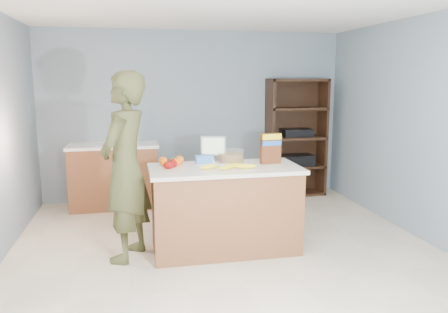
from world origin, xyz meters
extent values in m
cube|color=beige|center=(0.00, 0.00, 0.00)|extent=(4.50, 5.00, 0.02)
cube|color=slate|center=(0.00, 2.50, 1.25)|extent=(4.50, 0.02, 2.50)
cube|color=slate|center=(0.00, -2.50, 1.25)|extent=(4.50, 0.02, 2.50)
cube|color=slate|center=(2.25, 0.00, 1.25)|extent=(0.02, 5.00, 2.50)
cube|color=white|center=(0.00, 0.00, 2.50)|extent=(4.50, 5.00, 0.02)
cube|color=brown|center=(0.00, 0.30, 0.43)|extent=(1.50, 0.70, 0.86)
cube|color=silver|center=(0.00, 0.30, 0.88)|extent=(1.56, 0.76, 0.04)
cube|color=black|center=(0.00, 0.30, 0.05)|extent=(1.46, 0.66, 0.10)
cube|color=brown|center=(-1.20, 2.20, 0.43)|extent=(1.20, 0.60, 0.86)
cube|color=white|center=(-1.20, 2.20, 0.88)|extent=(1.24, 0.62, 0.04)
cube|color=black|center=(1.55, 2.48, 0.90)|extent=(0.90, 0.04, 1.80)
cube|color=black|center=(1.12, 2.30, 0.90)|extent=(0.04, 0.40, 1.80)
cube|color=black|center=(1.98, 2.30, 0.90)|extent=(0.04, 0.40, 1.80)
cube|color=black|center=(1.55, 2.30, 0.02)|extent=(0.90, 0.40, 0.04)
cube|color=black|center=(1.55, 2.30, 0.45)|extent=(0.90, 0.40, 0.04)
cube|color=black|center=(1.55, 2.30, 0.90)|extent=(0.90, 0.40, 0.04)
cube|color=black|center=(1.55, 2.30, 1.35)|extent=(0.90, 0.40, 0.04)
cube|color=black|center=(1.55, 2.30, 1.78)|extent=(0.90, 0.40, 0.04)
cube|color=black|center=(1.55, 2.30, 0.55)|extent=(0.55, 0.32, 0.16)
cube|color=black|center=(1.55, 2.30, 0.98)|extent=(0.45, 0.30, 0.12)
imported|color=#404021|center=(-1.01, 0.29, 0.94)|extent=(0.69, 0.81, 1.88)
cube|color=tan|center=(-0.92, 2.13, 1.01)|extent=(0.12, 0.10, 0.22)
cylinder|color=black|center=(-0.96, 2.13, 1.17)|extent=(0.02, 0.02, 0.09)
cylinder|color=black|center=(-0.94, 2.13, 1.17)|extent=(0.02, 0.02, 0.09)
cylinder|color=black|center=(-0.92, 2.13, 1.17)|extent=(0.02, 0.02, 0.09)
cylinder|color=black|center=(-0.90, 2.13, 1.17)|extent=(0.02, 0.02, 0.09)
cylinder|color=black|center=(-0.88, 2.13, 1.17)|extent=(0.02, 0.02, 0.09)
cube|color=white|center=(-0.16, 0.42, 0.90)|extent=(0.24, 0.17, 0.00)
cube|color=white|center=(0.07, 0.37, 0.90)|extent=(0.25, 0.21, 0.00)
ellipsoid|color=yellow|center=(-0.18, 0.22, 0.92)|extent=(0.22, 0.12, 0.05)
ellipsoid|color=yellow|center=(-0.01, 0.16, 0.92)|extent=(0.21, 0.16, 0.05)
ellipsoid|color=yellow|center=(0.08, 0.23, 0.92)|extent=(0.22, 0.09, 0.05)
ellipsoid|color=yellow|center=(0.19, 0.17, 0.92)|extent=(0.22, 0.09, 0.05)
sphere|color=maroon|center=(-0.52, 0.44, 0.94)|extent=(0.08, 0.08, 0.08)
sphere|color=maroon|center=(-0.52, 0.38, 0.94)|extent=(0.08, 0.08, 0.08)
sphere|color=maroon|center=(-0.57, 0.31, 0.94)|extent=(0.08, 0.08, 0.08)
sphere|color=maroon|center=(-0.59, 0.32, 0.94)|extent=(0.08, 0.08, 0.08)
sphere|color=#E75B0E|center=(-0.62, 0.46, 0.94)|extent=(0.08, 0.08, 0.08)
sphere|color=#E75B0E|center=(-0.61, 0.55, 0.94)|extent=(0.08, 0.08, 0.08)
sphere|color=#E75B0E|center=(-0.52, 0.46, 0.94)|extent=(0.08, 0.08, 0.08)
sphere|color=#E75B0E|center=(-0.44, 0.57, 0.94)|extent=(0.08, 0.08, 0.08)
sphere|color=#E75B0E|center=(-0.62, 0.57, 0.94)|extent=(0.08, 0.08, 0.08)
sphere|color=#E75B0E|center=(-0.48, 0.46, 0.94)|extent=(0.08, 0.08, 0.08)
sphere|color=#E75B0E|center=(-0.43, 0.61, 0.94)|extent=(0.08, 0.08, 0.08)
cube|color=blue|center=(-0.18, 0.56, 0.94)|extent=(0.18, 0.12, 0.08)
cylinder|color=#267219|center=(0.12, 0.57, 0.95)|extent=(0.27, 0.27, 0.09)
cylinder|color=white|center=(0.12, 0.57, 0.97)|extent=(0.30, 0.30, 0.13)
cylinder|color=silver|center=(-0.06, 0.64, 0.91)|extent=(0.12, 0.12, 0.01)
cylinder|color=silver|center=(-0.06, 0.64, 0.94)|extent=(0.02, 0.02, 0.05)
cube|color=silver|center=(-0.06, 0.64, 1.07)|extent=(0.28, 0.12, 0.22)
cube|color=yellow|center=(-0.07, 0.62, 1.07)|extent=(0.23, 0.08, 0.18)
cube|color=#592B14|center=(0.51, 0.38, 1.06)|extent=(0.22, 0.10, 0.32)
cube|color=yellow|center=(0.51, 0.38, 1.19)|extent=(0.22, 0.10, 0.06)
cube|color=blue|center=(0.51, 0.38, 1.12)|extent=(0.22, 0.10, 0.05)
camera|label=1|loc=(-0.92, -4.03, 1.80)|focal=35.00mm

